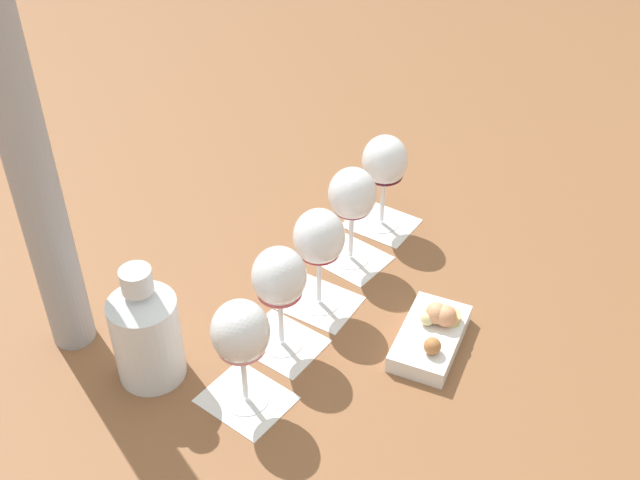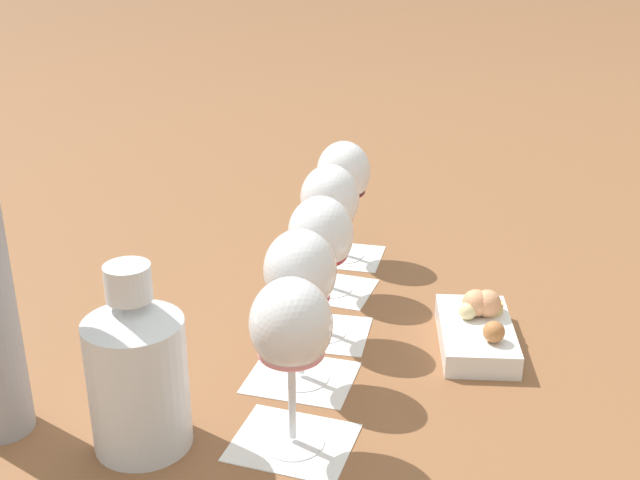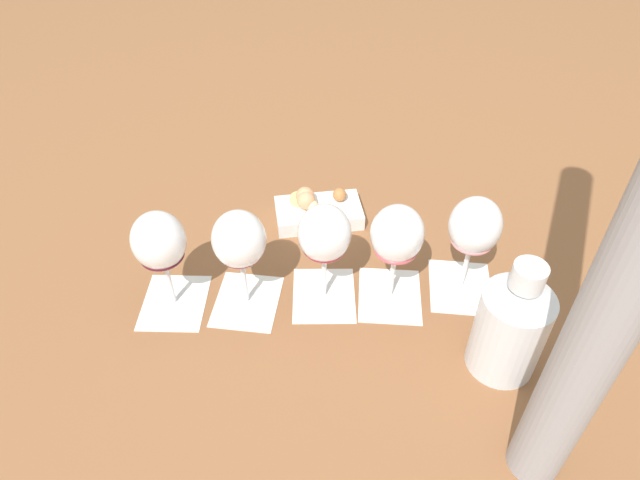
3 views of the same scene
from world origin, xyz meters
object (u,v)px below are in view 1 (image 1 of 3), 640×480
at_px(wine_glass_0, 241,336).
at_px(wine_glass_1, 279,280).
at_px(wine_glass_3, 352,198).
at_px(snack_dish, 432,334).
at_px(ceramic_vase, 146,331).
at_px(umbrella_pole, 8,85).
at_px(wine_glass_2, 319,241).
at_px(wine_glass_4, 385,165).

xyz_separation_m(wine_glass_0, wine_glass_1, (0.06, 0.10, 0.00)).
distance_m(wine_glass_3, snack_dish, 0.25).
bearing_deg(wine_glass_1, ceramic_vase, -172.71).
distance_m(wine_glass_0, umbrella_pole, 0.41).
distance_m(wine_glass_0, ceramic_vase, 0.15).
height_order(wine_glass_0, ceramic_vase, ceramic_vase).
bearing_deg(ceramic_vase, wine_glass_2, 21.46).
distance_m(wine_glass_4, snack_dish, 0.31).
distance_m(ceramic_vase, snack_dish, 0.40).
xyz_separation_m(wine_glass_1, wine_glass_2, (0.07, 0.08, -0.00)).
distance_m(wine_glass_3, ceramic_vase, 0.38).
height_order(wine_glass_1, umbrella_pole, umbrella_pole).
bearing_deg(ceramic_vase, umbrella_pole, 141.01).
xyz_separation_m(ceramic_vase, umbrella_pole, (-0.11, 0.09, 0.33)).
bearing_deg(wine_glass_2, wine_glass_0, -127.06).
bearing_deg(wine_glass_1, snack_dish, -10.04).
distance_m(wine_glass_0, wine_glass_4, 0.45).
xyz_separation_m(wine_glass_0, snack_dish, (0.28, 0.06, -0.10)).
height_order(wine_glass_3, snack_dish, wine_glass_3).
distance_m(wine_glass_4, umbrella_pole, 0.61).
bearing_deg(wine_glass_1, wine_glass_3, 51.51).
height_order(wine_glass_0, wine_glass_4, same).
xyz_separation_m(wine_glass_0, wine_glass_2, (0.13, 0.17, -0.00)).
height_order(wine_glass_2, wine_glass_4, same).
height_order(wine_glass_4, ceramic_vase, ceramic_vase).
relative_size(wine_glass_0, wine_glass_2, 1.00).
distance_m(snack_dish, umbrella_pole, 0.65).
xyz_separation_m(snack_dish, umbrella_pole, (-0.51, 0.11, 0.39)).
bearing_deg(wine_glass_1, wine_glass_4, 50.83).
bearing_deg(wine_glass_0, wine_glass_1, 57.34).
height_order(wine_glass_0, wine_glass_1, same).
bearing_deg(umbrella_pole, ceramic_vase, -38.99).
bearing_deg(wine_glass_4, ceramic_vase, -144.55).
bearing_deg(wine_glass_4, wine_glass_2, -127.92).
bearing_deg(wine_glass_2, umbrella_pole, -178.75).
bearing_deg(umbrella_pole, snack_dish, -11.68).
distance_m(wine_glass_4, ceramic_vase, 0.49).
relative_size(wine_glass_0, umbrella_pole, 0.21).
bearing_deg(wine_glass_4, wine_glass_3, -130.53).
distance_m(wine_glass_1, wine_glass_4, 0.33).
bearing_deg(wine_glass_0, umbrella_pole, 145.22).
xyz_separation_m(wine_glass_2, wine_glass_3, (0.07, 0.10, -0.00)).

